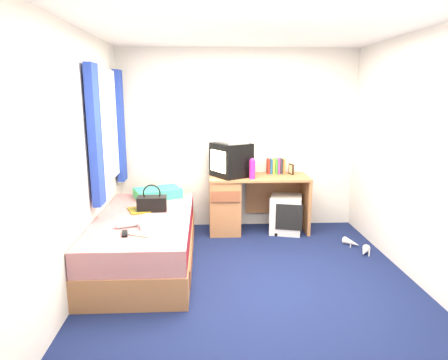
{
  "coord_description": "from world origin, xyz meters",
  "views": [
    {
      "loc": [
        -0.44,
        -3.68,
        1.81
      ],
      "look_at": [
        -0.24,
        0.7,
        0.86
      ],
      "focal_mm": 32.0,
      "sensor_mm": 36.0,
      "label": 1
    }
  ],
  "objects_px": {
    "pink_water_bottle": "(252,170)",
    "handbag": "(152,203)",
    "desk": "(238,201)",
    "aerosol_can": "(251,169)",
    "storage_cube": "(286,214)",
    "towel": "(157,222)",
    "picture_frame": "(291,169)",
    "colour_swatch_fan": "(139,235)",
    "white_heels": "(358,247)",
    "bed": "(145,240)",
    "magazine": "(139,210)",
    "water_bottle": "(127,224)",
    "pillow": "(158,193)",
    "remote_control": "(125,234)",
    "crt_tv": "(231,160)",
    "vcr": "(231,140)"
  },
  "relations": [
    {
      "from": "pink_water_bottle",
      "to": "handbag",
      "type": "relative_size",
      "value": 0.72
    },
    {
      "from": "desk",
      "to": "aerosol_can",
      "type": "height_order",
      "value": "aerosol_can"
    },
    {
      "from": "storage_cube",
      "to": "handbag",
      "type": "relative_size",
      "value": 1.52
    },
    {
      "from": "aerosol_can",
      "to": "towel",
      "type": "distance_m",
      "value": 1.76
    },
    {
      "from": "picture_frame",
      "to": "colour_swatch_fan",
      "type": "bearing_deg",
      "value": -151.79
    },
    {
      "from": "white_heels",
      "to": "bed",
      "type": "bearing_deg",
      "value": -173.6
    },
    {
      "from": "magazine",
      "to": "water_bottle",
      "type": "bearing_deg",
      "value": -92.03
    },
    {
      "from": "pink_water_bottle",
      "to": "white_heels",
      "type": "bearing_deg",
      "value": -26.13
    },
    {
      "from": "pillow",
      "to": "towel",
      "type": "distance_m",
      "value": 1.11
    },
    {
      "from": "picture_frame",
      "to": "water_bottle",
      "type": "xyz_separation_m",
      "value": [
        -1.92,
        -1.49,
        -0.24
      ]
    },
    {
      "from": "desk",
      "to": "handbag",
      "type": "xyz_separation_m",
      "value": [
        -1.02,
        -0.83,
        0.22
      ]
    },
    {
      "from": "pillow",
      "to": "remote_control",
      "type": "xyz_separation_m",
      "value": [
        -0.15,
        -1.33,
        -0.05
      ]
    },
    {
      "from": "remote_control",
      "to": "bed",
      "type": "bearing_deg",
      "value": 69.93
    },
    {
      "from": "crt_tv",
      "to": "aerosol_can",
      "type": "bearing_deg",
      "value": 56.59
    },
    {
      "from": "handbag",
      "to": "towel",
      "type": "relative_size",
      "value": 1.17
    },
    {
      "from": "vcr",
      "to": "picture_frame",
      "type": "distance_m",
      "value": 0.91
    },
    {
      "from": "picture_frame",
      "to": "magazine",
      "type": "height_order",
      "value": "picture_frame"
    },
    {
      "from": "bed",
      "to": "crt_tv",
      "type": "height_order",
      "value": "crt_tv"
    },
    {
      "from": "handbag",
      "to": "colour_swatch_fan",
      "type": "relative_size",
      "value": 1.49
    },
    {
      "from": "desk",
      "to": "white_heels",
      "type": "height_order",
      "value": "desk"
    },
    {
      "from": "pillow",
      "to": "storage_cube",
      "type": "bearing_deg",
      "value": 6.12
    },
    {
      "from": "water_bottle",
      "to": "colour_swatch_fan",
      "type": "bearing_deg",
      "value": -57.54
    },
    {
      "from": "crt_tv",
      "to": "pink_water_bottle",
      "type": "xyz_separation_m",
      "value": [
        0.26,
        -0.18,
        -0.1
      ]
    },
    {
      "from": "white_heels",
      "to": "remote_control",
      "type": "bearing_deg",
      "value": -161.76
    },
    {
      "from": "picture_frame",
      "to": "water_bottle",
      "type": "bearing_deg",
      "value": -158.31
    },
    {
      "from": "bed",
      "to": "aerosol_can",
      "type": "distance_m",
      "value": 1.72
    },
    {
      "from": "desk",
      "to": "magazine",
      "type": "xyz_separation_m",
      "value": [
        -1.17,
        -0.83,
        0.14
      ]
    },
    {
      "from": "crt_tv",
      "to": "vcr",
      "type": "xyz_separation_m",
      "value": [
        0.0,
        0.0,
        0.26
      ]
    },
    {
      "from": "aerosol_can",
      "to": "bed",
      "type": "bearing_deg",
      "value": -140.59
    },
    {
      "from": "magazine",
      "to": "bed",
      "type": "bearing_deg",
      "value": -66.49
    },
    {
      "from": "desk",
      "to": "towel",
      "type": "bearing_deg",
      "value": -123.34
    },
    {
      "from": "vcr",
      "to": "remote_control",
      "type": "bearing_deg",
      "value": -59.45
    },
    {
      "from": "pillow",
      "to": "water_bottle",
      "type": "height_order",
      "value": "pillow"
    },
    {
      "from": "magazine",
      "to": "remote_control",
      "type": "height_order",
      "value": "remote_control"
    },
    {
      "from": "handbag",
      "to": "storage_cube",
      "type": "bearing_deg",
      "value": 21.29
    },
    {
      "from": "vcr",
      "to": "pink_water_bottle",
      "type": "bearing_deg",
      "value": 29.82
    },
    {
      "from": "water_bottle",
      "to": "white_heels",
      "type": "xyz_separation_m",
      "value": [
        2.56,
        0.63,
        -0.54
      ]
    },
    {
      "from": "bed",
      "to": "remote_control",
      "type": "distance_m",
      "value": 0.64
    },
    {
      "from": "towel",
      "to": "white_heels",
      "type": "height_order",
      "value": "towel"
    },
    {
      "from": "picture_frame",
      "to": "pillow",
      "type": "bearing_deg",
      "value": 175.48
    },
    {
      "from": "handbag",
      "to": "towel",
      "type": "bearing_deg",
      "value": -80.68
    },
    {
      "from": "magazine",
      "to": "white_heels",
      "type": "distance_m",
      "value": 2.59
    },
    {
      "from": "bed",
      "to": "storage_cube",
      "type": "relative_size",
      "value": 4.03
    },
    {
      "from": "pink_water_bottle",
      "to": "colour_swatch_fan",
      "type": "distance_m",
      "value": 1.92
    },
    {
      "from": "aerosol_can",
      "to": "magazine",
      "type": "bearing_deg",
      "value": -148.4
    },
    {
      "from": "bed",
      "to": "colour_swatch_fan",
      "type": "distance_m",
      "value": 0.66
    },
    {
      "from": "towel",
      "to": "white_heels",
      "type": "distance_m",
      "value": 2.41
    },
    {
      "from": "crt_tv",
      "to": "picture_frame",
      "type": "bearing_deg",
      "value": 65.11
    },
    {
      "from": "desk",
      "to": "handbag",
      "type": "height_order",
      "value": "handbag"
    },
    {
      "from": "bed",
      "to": "pillow",
      "type": "height_order",
      "value": "pillow"
    }
  ]
}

